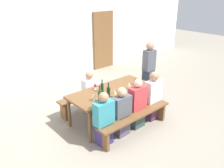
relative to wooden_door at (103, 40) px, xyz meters
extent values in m
plane|color=gray|center=(-2.32, -3.12, -1.05)|extent=(24.00, 24.00, 0.00)
cube|color=white|center=(-2.32, 0.14, 0.55)|extent=(14.00, 0.20, 3.20)
cube|color=brown|center=(0.00, 0.00, 0.00)|extent=(0.90, 0.06, 2.10)
cube|color=brown|center=(-2.32, -3.12, -0.33)|extent=(2.00, 0.89, 0.05)
cylinder|color=brown|center=(-3.24, -3.50, -0.70)|extent=(0.07, 0.07, 0.70)
cylinder|color=brown|center=(-1.40, -3.50, -0.70)|extent=(0.07, 0.07, 0.70)
cylinder|color=brown|center=(-3.24, -2.73, -0.70)|extent=(0.07, 0.07, 0.70)
cylinder|color=brown|center=(-1.40, -2.73, -0.70)|extent=(0.07, 0.07, 0.70)
cube|color=brown|center=(-2.32, -3.86, -0.62)|extent=(1.90, 0.30, 0.04)
cube|color=brown|center=(-3.17, -3.86, -0.84)|extent=(0.06, 0.24, 0.41)
cube|color=brown|center=(-1.47, -3.86, -0.84)|extent=(0.06, 0.24, 0.41)
cube|color=brown|center=(-2.32, -2.37, -0.62)|extent=(1.90, 0.30, 0.04)
cube|color=brown|center=(-3.17, -2.37, -0.84)|extent=(0.06, 0.24, 0.41)
cube|color=brown|center=(-1.47, -2.37, -0.84)|extent=(0.06, 0.24, 0.41)
cylinder|color=#143319|center=(-2.62, -3.35, -0.19)|extent=(0.08, 0.08, 0.23)
cylinder|color=#143319|center=(-2.62, -3.35, -0.03)|extent=(0.03, 0.03, 0.09)
cylinder|color=black|center=(-2.62, -3.35, 0.03)|extent=(0.03, 0.03, 0.01)
cylinder|color=#194723|center=(-2.87, -3.37, -0.18)|extent=(0.08, 0.08, 0.24)
cylinder|color=#194723|center=(-2.87, -3.37, -0.02)|extent=(0.03, 0.03, 0.09)
cylinder|color=black|center=(-2.87, -3.37, 0.04)|extent=(0.03, 0.03, 0.01)
cylinder|color=#143319|center=(-2.54, -3.04, -0.20)|extent=(0.06, 0.06, 0.20)
cylinder|color=#143319|center=(-2.54, -3.04, -0.06)|extent=(0.02, 0.02, 0.08)
cylinder|color=black|center=(-2.54, -3.04, -0.02)|extent=(0.02, 0.02, 0.01)
cylinder|color=silver|center=(-1.99, -3.32, -0.30)|extent=(0.06, 0.06, 0.01)
cylinder|color=silver|center=(-1.99, -3.32, -0.26)|extent=(0.01, 0.01, 0.06)
cone|color=beige|center=(-1.99, -3.32, -0.18)|extent=(0.07, 0.07, 0.10)
cylinder|color=silver|center=(-2.95, -3.27, -0.30)|extent=(0.06, 0.06, 0.01)
cylinder|color=silver|center=(-2.95, -3.27, -0.25)|extent=(0.01, 0.01, 0.08)
cone|color=beige|center=(-2.95, -3.27, -0.17)|extent=(0.06, 0.06, 0.08)
cylinder|color=silver|center=(-1.68, -3.24, -0.30)|extent=(0.06, 0.06, 0.01)
cylinder|color=silver|center=(-1.68, -3.24, -0.25)|extent=(0.01, 0.01, 0.08)
cone|color=maroon|center=(-1.68, -3.24, -0.17)|extent=(0.08, 0.08, 0.08)
cylinder|color=silver|center=(-2.58, -2.83, -0.30)|extent=(0.06, 0.06, 0.01)
cylinder|color=silver|center=(-2.58, -2.83, -0.26)|extent=(0.01, 0.01, 0.07)
cone|color=maroon|center=(-2.58, -2.83, -0.19)|extent=(0.07, 0.07, 0.08)
cylinder|color=silver|center=(-2.53, -3.43, -0.30)|extent=(0.06, 0.06, 0.01)
cylinder|color=silver|center=(-2.53, -3.43, -0.26)|extent=(0.01, 0.01, 0.07)
cone|color=beige|center=(-2.53, -3.43, -0.18)|extent=(0.08, 0.08, 0.10)
cube|color=navy|center=(-3.05, -3.71, -0.83)|extent=(0.30, 0.24, 0.45)
cube|color=teal|center=(-3.05, -3.71, -0.36)|extent=(0.40, 0.20, 0.47)
sphere|color=#A87A5B|center=(-3.05, -3.71, -0.03)|extent=(0.20, 0.20, 0.20)
cube|color=#524C62|center=(-2.58, -3.71, -0.83)|extent=(0.31, 0.24, 0.45)
cube|color=#4C515B|center=(-2.58, -3.71, -0.38)|extent=(0.41, 0.20, 0.44)
sphere|color=tan|center=(-2.58, -3.71, -0.06)|extent=(0.20, 0.20, 0.20)
cube|color=#334844|center=(-2.11, -3.71, -0.83)|extent=(0.31, 0.24, 0.45)
cube|color=#C6383D|center=(-2.11, -3.71, -0.35)|extent=(0.41, 0.20, 0.51)
sphere|color=beige|center=(-2.11, -3.71, 0.00)|extent=(0.18, 0.18, 0.18)
cube|color=#4F2C42|center=(-1.58, -3.71, -0.83)|extent=(0.31, 0.24, 0.45)
cube|color=silver|center=(-1.58, -3.71, -0.34)|extent=(0.41, 0.20, 0.51)
sphere|color=#A87A5B|center=(-1.58, -3.71, 0.02)|extent=(0.21, 0.21, 0.21)
cube|color=navy|center=(-2.51, -2.52, -0.83)|extent=(0.27, 0.24, 0.45)
cube|color=silver|center=(-2.51, -2.52, -0.38)|extent=(0.36, 0.20, 0.45)
sphere|color=#A87A5B|center=(-2.51, -2.52, -0.06)|extent=(0.19, 0.19, 0.19)
cube|color=#2B3747|center=(-0.89, -2.97, -0.62)|extent=(0.24, 0.24, 0.87)
cube|color=#4C515B|center=(-0.89, -2.97, 0.09)|extent=(0.32, 0.20, 0.54)
sphere|color=#A87A5B|center=(-0.89, -2.97, 0.46)|extent=(0.21, 0.21, 0.21)
camera|label=1|loc=(-5.53, -6.77, 1.87)|focal=37.75mm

